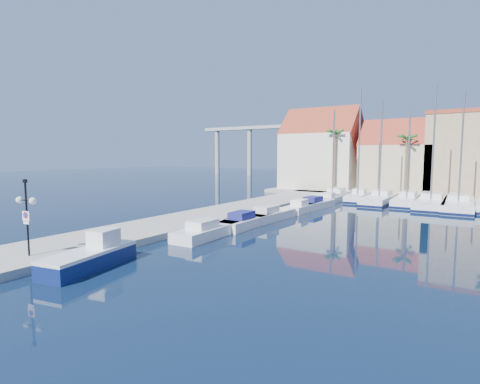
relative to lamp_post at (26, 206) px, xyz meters
The scene contains 23 objects.
ground 9.01m from the lamp_post, 16.95° to the left, with size 260.00×260.00×0.00m, color black.
quay_west 16.27m from the lamp_post, 93.54° to the left, with size 6.00×77.00×0.50m, color gray.
shore_north 53.65m from the lamp_post, 70.35° to the left, with size 54.00×16.00×0.50m, color gray.
lamp_post is the anchor object (origin of this frame).
fishing_boat 4.64m from the lamp_post, 24.40° to the left, with size 2.89×5.81×1.94m.
motorboat_west_0 11.97m from the lamp_post, 69.78° to the left, with size 2.37×6.57×1.40m.
motorboat_west_1 16.61m from the lamp_post, 74.94° to the left, with size 2.16×6.37×1.40m.
motorboat_west_2 20.59m from the lamp_post, 77.59° to the left, with size 2.33×6.48×1.40m.
motorboat_west_3 26.78m from the lamp_post, 79.66° to the left, with size 1.87×5.67×1.40m.
motorboat_west_4 30.28m from the lamp_post, 80.65° to the left, with size 2.52×6.65×1.40m.
motorboat_west_5 35.39m from the lamp_post, 82.15° to the left, with size 1.80×5.10×1.40m.
motorboat_west_6 40.09m from the lamp_post, 83.72° to the left, with size 1.96×5.75×1.40m.
sailboat_0 39.12m from the lamp_post, 84.16° to the left, with size 3.03×9.01×12.06m.
sailboat_1 40.07m from the lamp_post, 79.72° to the left, with size 2.88×8.45×14.54m.
sailboat_2 39.99m from the lamp_post, 75.35° to the left, with size 2.99×10.87×12.71m.
sailboat_3 40.95m from the lamp_post, 71.08° to the left, with size 2.79×9.56×11.28m.
sailboat_4 41.57m from the lamp_post, 67.42° to the left, with size 3.75×12.14×13.93m.
sailboat_5 42.43m from the lamp_post, 63.73° to the left, with size 3.48×11.82×12.80m.
building_0 49.59m from the lamp_post, 92.30° to the left, with size 12.30×9.00×13.50m.
building_1 50.49m from the lamp_post, 78.55° to the left, with size 10.30×8.00×11.00m.
palm_0 44.86m from the lamp_post, 87.40° to the left, with size 2.60×2.60×10.15m.
palm_1 46.29m from the lamp_post, 74.87° to the left, with size 2.60×2.60×9.15m.
viaduct 90.24m from the lamp_post, 110.19° to the left, with size 48.00×2.20×14.45m.
Camera 1 is at (13.10, -13.05, 6.14)m, focal length 28.00 mm.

